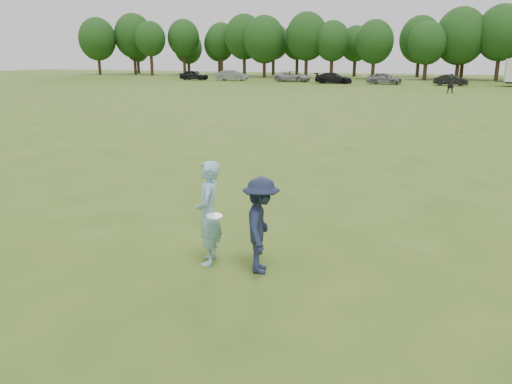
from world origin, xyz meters
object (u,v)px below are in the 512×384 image
Objects in this scene: car_c at (293,76)px; thrower at (208,213)px; car_b at (232,75)px; car_d at (333,78)px; car_a at (194,75)px; car_e at (384,78)px; car_f at (451,80)px; defender at (261,225)px; player_far_d at (451,83)px.

thrower is at bearing -156.90° from car_c.
car_b is at bearing 101.23° from car_c.
car_b reaches higher than car_d.
car_e is (28.18, -1.03, 0.01)m from car_a.
car_c is at bearing 176.61° from thrower.
car_c is 1.29× the size of car_f.
defender reaches higher than car_b.
car_a reaches higher than car_c.
car_e is 1.10× the size of car_f.
car_b is 30.05m from car_f.
car_b reaches higher than car_c.
defender is 60.06m from car_d.
car_f is at bearing -86.02° from car_e.
car_c is 21.00m from car_f.
car_a is 36.20m from car_f.
player_far_d reaches higher than defender.
car_a is 0.89× the size of car_d.
car_a is 0.83× the size of car_c.
car_c is at bearing 0.70° from defender.
defender reaches higher than car_a.
defender reaches higher than car_c.
car_e reaches higher than car_c.
car_e is at bearing -98.50° from car_b.
player_far_d is (2.01, 46.19, 0.11)m from defender.
car_c is (9.12, 0.73, -0.04)m from car_b.
player_far_d is at bearing -19.10° from defender.
defender is at bearing -151.89° from car_a.
player_far_d is 0.47× the size of car_f.
thrower is 69.07m from car_a.
player_far_d reaches higher than car_b.
thrower is 0.46× the size of car_f.
defender is at bearing -177.26° from car_f.
car_b reaches higher than car_e.
car_e reaches higher than car_f.
car_d is (15.56, -1.89, -0.06)m from car_b.
car_b is 0.96× the size of car_d.
thrower is at bearing -101.17° from player_far_d.
player_far_d reaches higher than car_f.
car_d is at bearing 171.40° from thrower.
defender is 0.34× the size of car_d.
thrower reaches higher than defender.
car_d is 1.10× the size of car_e.
car_e is (12.89, -1.90, 0.03)m from car_c.
defender is at bearing -160.49° from car_b.
car_a is at bearing 85.82° from car_b.
car_b is 1.16× the size of car_f.
car_a is 15.31m from car_c.
car_c is at bearing 64.77° from car_d.
car_b is 1.06× the size of car_e.
car_e is (-6.21, 59.43, -0.08)m from defender.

